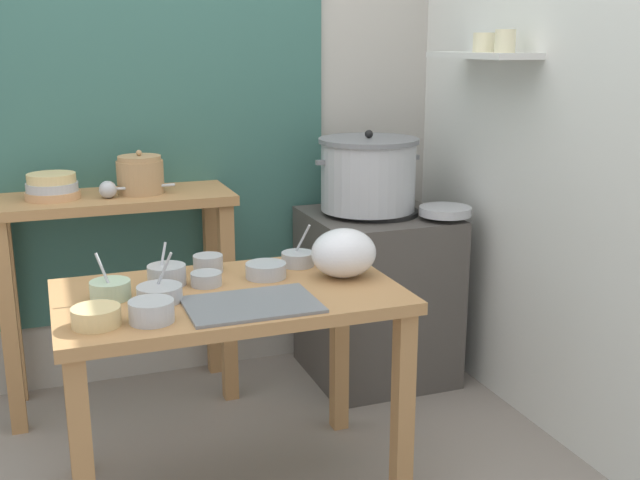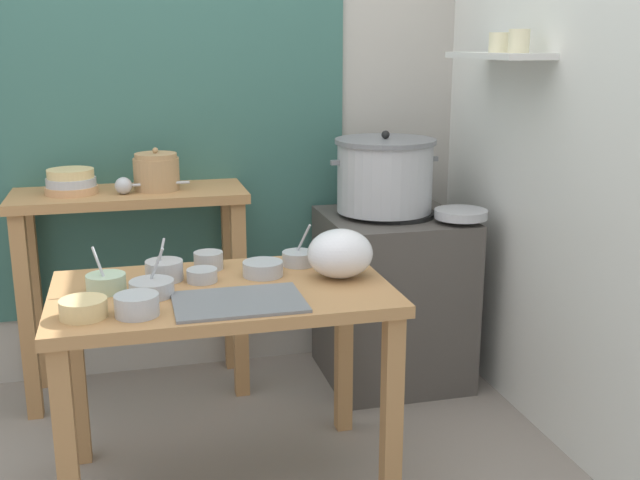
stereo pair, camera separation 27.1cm
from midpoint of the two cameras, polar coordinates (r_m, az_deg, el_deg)
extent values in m
cube|color=#B2ADA3|center=(3.49, -7.67, 11.11)|extent=(4.40, 0.10, 2.60)
cube|color=#38665B|center=(3.41, -11.83, 11.70)|extent=(1.90, 0.02, 2.10)
cube|color=silver|center=(3.09, 19.71, 9.97)|extent=(0.10, 3.20, 2.60)
cube|color=silver|center=(3.17, 15.59, 13.10)|extent=(0.20, 0.56, 0.02)
cylinder|color=beige|center=(3.03, 17.20, 13.99)|extent=(0.08, 0.08, 0.09)
cylinder|color=beige|center=(3.16, 15.79, 13.99)|extent=(0.09, 0.09, 0.08)
cube|color=#B27F4C|center=(2.52, -4.27, -4.04)|extent=(1.10, 0.66, 0.04)
cube|color=#B27F4C|center=(2.38, -15.21, -15.24)|extent=(0.06, 0.06, 0.68)
cube|color=#B27F4C|center=(2.54, 8.50, -12.78)|extent=(0.06, 0.06, 0.68)
cube|color=#B27F4C|center=(2.88, -15.13, -9.78)|extent=(0.06, 0.06, 0.68)
cube|color=#B27F4C|center=(3.02, 4.38, -8.13)|extent=(0.06, 0.06, 0.68)
cube|color=#B27F4C|center=(3.25, -11.75, 3.23)|extent=(0.96, 0.40, 0.04)
cube|color=#B27F4C|center=(3.24, -18.85, -5.60)|extent=(0.06, 0.06, 0.86)
cube|color=#B27F4C|center=(3.27, -3.65, -4.60)|extent=(0.06, 0.06, 0.86)
cube|color=#B27F4C|center=(3.52, -18.51, -3.95)|extent=(0.06, 0.06, 0.86)
cube|color=#B27F4C|center=(3.55, -4.56, -3.05)|extent=(0.06, 0.06, 0.86)
cube|color=#4C4742|center=(3.49, 7.61, -4.31)|extent=(0.60, 0.60, 0.76)
cylinder|color=black|center=(3.39, 7.83, 1.95)|extent=(0.36, 0.36, 0.02)
cylinder|color=black|center=(3.16, 7.68, -5.01)|extent=(0.04, 0.02, 0.04)
cylinder|color=#B7BABF|center=(3.36, 7.16, 4.62)|extent=(0.42, 0.42, 0.30)
cylinder|color=slate|center=(3.34, 7.25, 7.31)|extent=(0.44, 0.44, 0.02)
sphere|color=black|center=(3.34, 7.26, 7.79)|extent=(0.04, 0.04, 0.04)
cube|color=slate|center=(3.28, 3.50, 5.77)|extent=(0.04, 0.02, 0.02)
cube|color=slate|center=(3.44, 10.72, 5.96)|extent=(0.04, 0.02, 0.02)
cylinder|color=tan|center=(3.24, -9.77, 4.86)|extent=(0.19, 0.19, 0.13)
cylinder|color=tan|center=(3.23, -9.83, 6.20)|extent=(0.17, 0.17, 0.02)
sphere|color=tan|center=(3.23, -9.85, 6.59)|extent=(0.02, 0.02, 0.02)
cylinder|color=tan|center=(3.25, -15.79, 3.61)|extent=(0.21, 0.21, 0.03)
cylinder|color=#B7BABF|center=(3.24, -15.83, 4.17)|extent=(0.20, 0.20, 0.03)
cylinder|color=#E5C684|center=(3.24, -15.88, 4.78)|extent=(0.19, 0.19, 0.04)
sphere|color=#B7BABF|center=(3.18, -12.12, 3.96)|extent=(0.07, 0.07, 0.07)
cylinder|color=#B7BABF|center=(3.20, -9.41, 4.15)|extent=(0.23, 0.03, 0.01)
cube|color=slate|center=(2.36, -2.82, -4.69)|extent=(0.40, 0.28, 0.01)
ellipsoid|color=white|center=(2.60, 4.50, -1.06)|extent=(0.23, 0.20, 0.17)
cylinder|color=#B7BABF|center=(3.30, 12.80, 1.89)|extent=(0.22, 0.22, 0.04)
cylinder|color=#B7BABF|center=(2.72, -5.51, -1.57)|extent=(0.10, 0.10, 0.06)
cylinder|color=maroon|center=(2.71, -5.53, -1.07)|extent=(0.09, 0.09, 0.01)
cylinder|color=#B7BABF|center=(2.28, -10.23, -4.85)|extent=(0.13, 0.13, 0.06)
cylinder|color=beige|center=(2.28, -10.26, -4.24)|extent=(0.11, 0.11, 0.01)
cylinder|color=#B7BABF|center=(2.61, -8.65, -2.30)|extent=(0.13, 0.13, 0.07)
cylinder|color=#337238|center=(2.60, -8.67, -1.72)|extent=(0.11, 0.11, 0.01)
cylinder|color=#B7BABF|center=(2.60, -8.98, -1.49)|extent=(0.05, 0.07, 0.14)
cylinder|color=#B7BABF|center=(2.63, -1.35, -2.19)|extent=(0.14, 0.14, 0.05)
cylinder|color=beige|center=(2.62, -1.35, -1.79)|extent=(0.12, 0.12, 0.01)
cylinder|color=#B7BABF|center=(2.45, -9.38, -3.62)|extent=(0.14, 0.14, 0.05)
cylinder|color=maroon|center=(2.45, -9.40, -3.20)|extent=(0.12, 0.12, 0.01)
cylinder|color=#B7BABF|center=(2.45, -9.19, -2.29)|extent=(0.07, 0.06, 0.16)
cylinder|color=#E5C684|center=(2.30, -14.05, -5.02)|extent=(0.14, 0.14, 0.06)
cylinder|color=#337238|center=(2.29, -14.09, -4.51)|extent=(0.12, 0.12, 0.01)
cylinder|color=#B7BABF|center=(2.58, -5.84, -2.68)|extent=(0.10, 0.10, 0.04)
cylinder|color=#337238|center=(2.57, -5.85, -2.34)|extent=(0.09, 0.09, 0.01)
cylinder|color=#B7D1AD|center=(2.52, -12.74, -3.20)|extent=(0.13, 0.13, 0.06)
cylinder|color=beige|center=(2.51, -12.77, -2.70)|extent=(0.11, 0.11, 0.01)
cylinder|color=#B7BABF|center=(2.50, -13.07, -2.26)|extent=(0.06, 0.07, 0.15)
cylinder|color=#B7BABF|center=(2.75, 1.20, -1.42)|extent=(0.12, 0.12, 0.05)
cylinder|color=maroon|center=(2.75, 1.20, -1.04)|extent=(0.10, 0.10, 0.01)
cylinder|color=#B7BABF|center=(2.75, 1.39, -0.28)|extent=(0.06, 0.08, 0.15)
camera|label=1|loc=(0.14, -87.14, 0.74)|focal=42.90mm
camera|label=2|loc=(0.14, 92.86, -0.74)|focal=42.90mm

